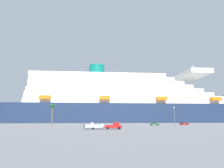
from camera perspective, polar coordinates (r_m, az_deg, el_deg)
ground_plane at (r=111.38m, az=-2.48°, el=-12.33°), size 600.00×600.00×0.00m
cruise_ship at (r=161.98m, az=5.26°, el=-6.13°), size 232.01×50.45×60.49m
pickup_truck at (r=62.04m, az=0.58°, el=-12.81°), size 5.69×2.49×2.20m
small_boat_on_trailer at (r=61.87m, az=-4.91°, el=-12.85°), size 7.93×2.46×2.15m
palm_tree at (r=92.66m, az=-17.91°, el=-7.07°), size 2.93×2.93×10.09m
street_lamp at (r=85.42m, az=18.70°, el=-8.69°), size 0.56×0.56×8.41m
parked_car_red_hatchback at (r=106.82m, az=21.34°, el=-11.26°), size 4.55×2.57×1.58m
parked_car_green_wagon at (r=95.28m, az=12.93°, el=-11.88°), size 4.88×2.54×1.58m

